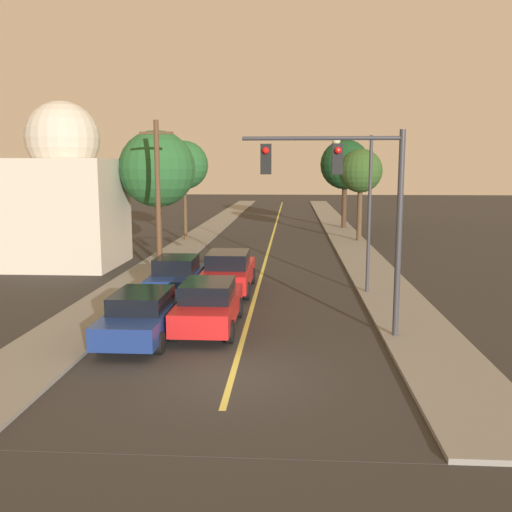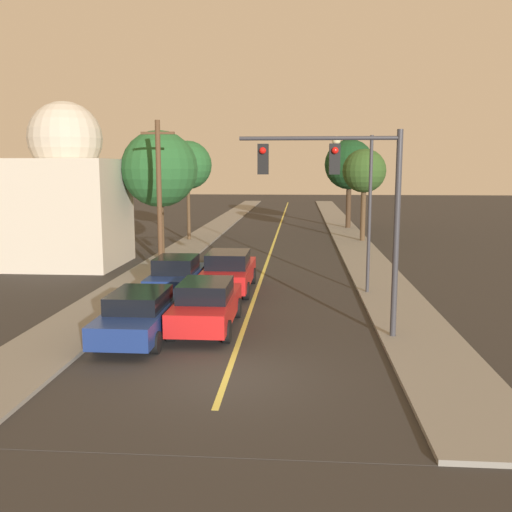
{
  "view_description": "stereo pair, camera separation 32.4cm",
  "coord_description": "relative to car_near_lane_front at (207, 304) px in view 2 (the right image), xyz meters",
  "views": [
    {
      "loc": [
        1.47,
        -13.63,
        5.22
      ],
      "look_at": [
        0.0,
        9.73,
        1.6
      ],
      "focal_mm": 40.0,
      "sensor_mm": 36.0,
      "label": 1
    },
    {
      "loc": [
        1.79,
        -13.61,
        5.22
      ],
      "look_at": [
        0.0,
        9.73,
        1.6
      ],
      "focal_mm": 40.0,
      "sensor_mm": 36.0,
      "label": 2
    }
  ],
  "objects": [
    {
      "name": "domed_building_left",
      "position": [
        -9.32,
        11.69,
        2.99
      ],
      "size": [
        5.47,
        5.47,
        8.67
      ],
      "color": "#BCB29E",
      "rests_on": "ground"
    },
    {
      "name": "utility_pole_left",
      "position": [
        -3.69,
        8.88,
        3.11
      ],
      "size": [
        1.6,
        0.24,
        7.32
      ],
      "color": "#513823",
      "rests_on": "ground"
    },
    {
      "name": "streetlamp_right",
      "position": [
        5.44,
        5.62,
        3.44
      ],
      "size": [
        1.66,
        0.36,
        6.4
      ],
      "color": "#333338",
      "rests_on": "ground"
    },
    {
      "name": "car_outer_lane_second",
      "position": [
        -1.89,
        4.25,
        0.04
      ],
      "size": [
        1.88,
        4.39,
        1.73
      ],
      "color": "navy",
      "rests_on": "ground"
    },
    {
      "name": "tree_left_near",
      "position": [
        -4.71,
        13.19,
        4.33
      ],
      "size": [
        4.18,
        4.18,
        7.15
      ],
      "color": "#4C3823",
      "rests_on": "ground"
    },
    {
      "name": "car_near_lane_front",
      "position": [
        0.0,
        0.0,
        0.0
      ],
      "size": [
        1.92,
        4.77,
        1.63
      ],
      "color": "red",
      "rests_on": "ground"
    },
    {
      "name": "tree_right_far",
      "position": [
        7.47,
        22.83,
        4.15
      ],
      "size": [
        3.05,
        3.05,
        6.44
      ],
      "color": "#4C3823",
      "rests_on": "ground"
    },
    {
      "name": "sidewalk_right",
      "position": [
        6.74,
        31.69,
        -0.77
      ],
      "size": [
        2.5,
        80.0,
        0.12
      ],
      "color": "gray",
      "rests_on": "ground"
    },
    {
      "name": "tree_right_near",
      "position": [
        7.18,
        31.67,
        4.66
      ],
      "size": [
        4.22,
        4.22,
        7.51
      ],
      "color": "#3D2B1C",
      "rests_on": "ground"
    },
    {
      "name": "car_outer_lane_front",
      "position": [
        -1.89,
        -1.04,
        -0.06
      ],
      "size": [
        1.93,
        5.16,
        1.49
      ],
      "color": "navy",
      "rests_on": "ground"
    },
    {
      "name": "ground_plane",
      "position": [
        1.2,
        -4.31,
        -0.83
      ],
      "size": [
        200.0,
        200.0,
        0.0
      ],
      "primitive_type": "plane",
      "color": "#2D2B28"
    },
    {
      "name": "tree_left_far",
      "position": [
        -4.96,
        22.47,
        4.58
      ],
      "size": [
        3.41,
        3.41,
        7.01
      ],
      "color": "#4C3823",
      "rests_on": "ground"
    },
    {
      "name": "road_surface",
      "position": [
        1.2,
        31.69,
        -0.83
      ],
      "size": [
        8.58,
        80.0,
        0.01
      ],
      "color": "#2D2B28",
      "rests_on": "ground"
    },
    {
      "name": "car_near_lane_second",
      "position": [
        0.0,
        5.84,
        0.04
      ],
      "size": [
        2.04,
        5.18,
        1.72
      ],
      "color": "red",
      "rests_on": "ground"
    },
    {
      "name": "traffic_signal_mast",
      "position": [
        4.36,
        -0.7,
        3.74
      ],
      "size": [
        4.81,
        0.42,
        6.22
      ],
      "color": "#333338",
      "rests_on": "ground"
    },
    {
      "name": "sidewalk_left",
      "position": [
        -4.34,
        31.69,
        -0.77
      ],
      "size": [
        2.5,
        80.0,
        0.12
      ],
      "color": "gray",
      "rests_on": "ground"
    }
  ]
}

